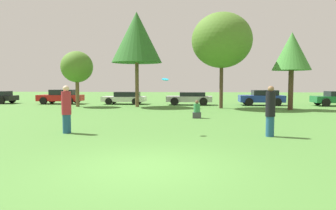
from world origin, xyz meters
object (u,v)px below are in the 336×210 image
at_px(tree_2, 222,40).
at_px(frisbee, 165,79).
at_px(bystander_sitting, 197,111).
at_px(parked_car_white, 125,98).
at_px(tree_1, 137,37).
at_px(person_catcher, 270,111).
at_px(parked_car_red, 61,96).
at_px(tree_0, 77,67).
at_px(parked_car_blue, 262,97).
at_px(parked_car_silver, 190,98).
at_px(tree_3, 292,52).
at_px(person_thrower, 66,109).

bearing_deg(tree_2, frisbee, -104.29).
distance_m(bystander_sitting, parked_car_white, 12.83).
xyz_separation_m(frisbee, tree_2, (3.16, 12.41, 3.11)).
distance_m(bystander_sitting, tree_1, 10.54).
height_order(person_catcher, parked_car_red, person_catcher).
height_order(bystander_sitting, tree_0, tree_0).
xyz_separation_m(tree_1, parked_car_white, (-1.74, 3.25, -5.03)).
xyz_separation_m(parked_car_white, parked_car_blue, (12.35, -0.49, 0.10)).
xyz_separation_m(tree_0, parked_car_white, (3.22, 3.45, -2.66)).
distance_m(parked_car_red, parked_car_silver, 12.05).
distance_m(tree_0, parked_car_red, 4.95).
bearing_deg(parked_car_red, tree_2, 165.45).
bearing_deg(tree_0, person_catcher, -46.99).
bearing_deg(tree_0, tree_1, 2.29).
height_order(tree_0, parked_car_silver, tree_0).
bearing_deg(parked_car_blue, frisbee, 66.30).
relative_size(bystander_sitting, parked_car_red, 0.25).
height_order(tree_2, parked_car_blue, tree_2).
relative_size(frisbee, parked_car_silver, 0.07).
distance_m(bystander_sitting, tree_0, 12.70).
height_order(person_catcher, tree_3, tree_3).
bearing_deg(person_thrower, tree_2, 61.68).
distance_m(frisbee, tree_2, 13.18).
xyz_separation_m(tree_2, parked_car_blue, (3.86, 3.56, -4.50)).
relative_size(tree_1, parked_car_silver, 1.91).
distance_m(parked_car_white, parked_car_silver, 6.06).
bearing_deg(frisbee, person_catcher, -4.48).
bearing_deg(bystander_sitting, tree_3, 41.30).
xyz_separation_m(person_thrower, tree_3, (11.95, 11.69, 3.27)).
bearing_deg(tree_0, bystander_sitting, -37.66).
bearing_deg(person_catcher, parked_car_blue, -100.25).
xyz_separation_m(person_catcher, parked_car_red, (-15.22, 16.49, -0.23)).
bearing_deg(parked_car_blue, person_thrower, 56.17).
bearing_deg(parked_car_silver, frisbee, 87.53).
bearing_deg(frisbee, bystander_sitting, 77.12).
xyz_separation_m(bystander_sitting, tree_3, (6.86, 6.02, 3.81)).
distance_m(person_thrower, frisbee, 4.02).
distance_m(tree_0, tree_3, 16.75).
xyz_separation_m(tree_3, parked_car_blue, (-1.08, 4.50, -3.50)).
bearing_deg(parked_car_silver, person_thrower, 74.26).
height_order(tree_2, parked_car_silver, tree_2).
height_order(person_thrower, bystander_sitting, person_thrower).
bearing_deg(frisbee, tree_1, 105.20).
relative_size(tree_2, parked_car_blue, 1.92).
height_order(bystander_sitting, tree_2, tree_2).
xyz_separation_m(person_catcher, tree_3, (4.23, 11.78, 3.27)).
xyz_separation_m(bystander_sitting, parked_car_silver, (-0.55, 10.38, 0.23)).
xyz_separation_m(person_thrower, frisbee, (3.84, 0.21, 1.16)).
distance_m(tree_1, parked_car_blue, 12.03).
relative_size(tree_2, parked_car_silver, 1.82).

